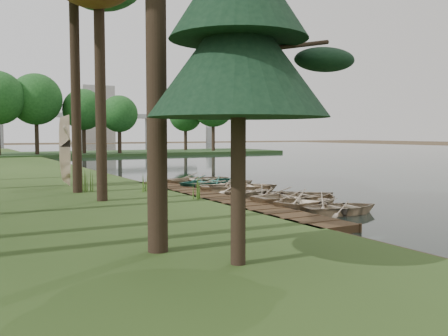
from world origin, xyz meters
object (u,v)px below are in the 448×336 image
rowboat_0 (341,206)px  rowboat_2 (297,195)px  rowboat_1 (311,199)px  boardwalk (216,200)px  pine_tree (238,18)px  stored_rowboat (68,179)px

rowboat_0 → rowboat_2: bearing=9.0°
rowboat_1 → boardwalk: bearing=16.6°
rowboat_2 → pine_tree: size_ratio=0.49×
stored_rowboat → pine_tree: (-0.16, -17.77, 4.77)m
rowboat_1 → pine_tree: bearing=111.4°
rowboat_1 → stored_rowboat: stored_rowboat is taller
rowboat_1 → rowboat_2: 0.99m
boardwalk → rowboat_2: bearing=-41.8°
rowboat_1 → rowboat_2: size_ratio=0.95×
stored_rowboat → pine_tree: size_ratio=0.46×
boardwalk → pine_tree: bearing=-115.7°
rowboat_2 → stored_rowboat: 12.40m
pine_tree → rowboat_1: bearing=42.4°
boardwalk → rowboat_2: size_ratio=4.00×
pine_tree → rowboat_2: bearing=46.0°
boardwalk → pine_tree: (-4.90, -10.17, 5.30)m
boardwalk → rowboat_1: size_ratio=4.22×
rowboat_0 → stored_rowboat: 14.67m
rowboat_0 → pine_tree: bearing=132.8°
stored_rowboat → rowboat_2: bearing=-135.2°
pine_tree → boardwalk: bearing=64.3°
rowboat_0 → rowboat_1: size_ratio=0.82×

